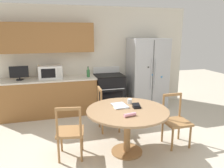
% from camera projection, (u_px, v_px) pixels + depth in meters
% --- Properties ---
extents(ground_plane, '(14.00, 14.00, 0.00)m').
position_uv_depth(ground_plane, '(123.00, 158.00, 3.49)').
color(ground_plane, beige).
extents(back_wall, '(5.20, 0.44, 2.60)m').
position_uv_depth(back_wall, '(80.00, 53.00, 5.50)').
color(back_wall, silver).
rests_on(back_wall, ground_plane).
extents(kitchen_counter, '(2.22, 0.64, 0.90)m').
position_uv_depth(kitchen_counter, '(50.00, 97.00, 5.24)').
color(kitchen_counter, '#936033').
rests_on(kitchen_counter, ground_plane).
extents(refrigerator, '(0.95, 0.72, 1.82)m').
position_uv_depth(refrigerator, '(147.00, 73.00, 5.74)').
color(refrigerator, '#B2B5BA').
rests_on(refrigerator, ground_plane).
extents(oven_range, '(0.70, 0.68, 1.08)m').
position_uv_depth(oven_range, '(109.00, 92.00, 5.60)').
color(oven_range, black).
rests_on(oven_range, ground_plane).
extents(microwave, '(0.54, 0.36, 0.30)m').
position_uv_depth(microwave, '(51.00, 72.00, 5.15)').
color(microwave, white).
rests_on(microwave, kitchen_counter).
extents(countertop_tv, '(0.41, 0.16, 0.32)m').
position_uv_depth(countertop_tv, '(19.00, 73.00, 4.94)').
color(countertop_tv, black).
rests_on(countertop_tv, kitchen_counter).
extents(counter_bottle, '(0.08, 0.08, 0.26)m').
position_uv_depth(counter_bottle, '(88.00, 73.00, 5.30)').
color(counter_bottle, '#2D6B38').
rests_on(counter_bottle, kitchen_counter).
extents(dining_table, '(1.32, 1.32, 0.76)m').
position_uv_depth(dining_table, '(127.00, 117.00, 3.53)').
color(dining_table, '#997551').
rests_on(dining_table, ground_plane).
extents(dining_chair_left, '(0.49, 0.49, 0.90)m').
position_uv_depth(dining_chair_left, '(70.00, 132.00, 3.42)').
color(dining_chair_left, '#9E7042').
rests_on(dining_chair_left, ground_plane).
extents(dining_chair_far, '(0.44, 0.44, 0.90)m').
position_uv_depth(dining_chair_far, '(108.00, 110.00, 4.41)').
color(dining_chair_far, '#9E7042').
rests_on(dining_chair_far, ground_plane).
extents(dining_chair_right, '(0.42, 0.42, 0.90)m').
position_uv_depth(dining_chair_right, '(176.00, 121.00, 3.84)').
color(dining_chair_right, '#9E7042').
rests_on(dining_chair_right, ground_plane).
extents(candle_glass, '(0.08, 0.08, 0.08)m').
position_uv_depth(candle_glass, '(130.00, 102.00, 3.78)').
color(candle_glass, silver).
rests_on(candle_glass, dining_table).
extents(folded_napkin, '(0.20, 0.09, 0.05)m').
position_uv_depth(folded_napkin, '(130.00, 115.00, 3.21)').
color(folded_napkin, pink).
rests_on(folded_napkin, dining_table).
extents(wallet, '(0.12, 0.13, 0.07)m').
position_uv_depth(wallet, '(136.00, 106.00, 3.58)').
color(wallet, black).
rests_on(wallet, dining_table).
extents(mail_stack, '(0.24, 0.32, 0.02)m').
position_uv_depth(mail_stack, '(120.00, 106.00, 3.64)').
color(mail_stack, white).
rests_on(mail_stack, dining_table).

